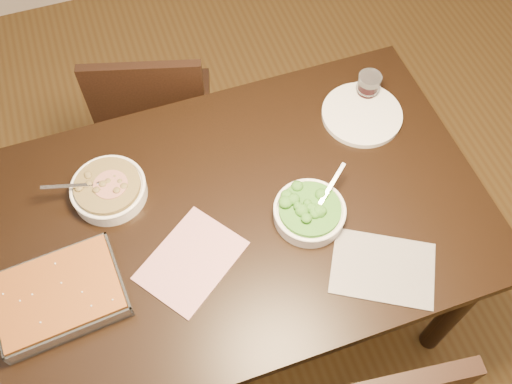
{
  "coord_description": "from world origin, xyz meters",
  "views": [
    {
      "loc": [
        -0.22,
        -0.77,
        2.17
      ],
      "look_at": [
        0.05,
        0.02,
        0.8
      ],
      "focal_mm": 40.0,
      "sensor_mm": 36.0,
      "label": 1
    }
  ],
  "objects": [
    {
      "name": "table",
      "position": [
        0.0,
        0.0,
        0.65
      ],
      "size": [
        1.4,
        0.9,
        0.75
      ],
      "color": "black",
      "rests_on": "ground"
    },
    {
      "name": "dinner_plate",
      "position": [
        0.47,
        0.2,
        0.76
      ],
      "size": [
        0.25,
        0.25,
        0.02
      ],
      "primitive_type": "cylinder",
      "color": "silver",
      "rests_on": "table"
    },
    {
      "name": "ground",
      "position": [
        0.0,
        0.0,
        0.0
      ],
      "size": [
        4.0,
        4.0,
        0.0
      ],
      "primitive_type": "plane",
      "color": "#483014",
      "rests_on": "ground"
    },
    {
      "name": "baking_dish",
      "position": [
        -0.52,
        -0.1,
        0.78
      ],
      "size": [
        0.34,
        0.26,
        0.06
      ],
      "rotation": [
        0.0,
        0.0,
        0.08
      ],
      "color": "silver",
      "rests_on": "table"
    },
    {
      "name": "magazine_b",
      "position": [
        0.31,
        -0.29,
        0.75
      ],
      "size": [
        0.33,
        0.31,
        0.0
      ],
      "primitive_type": "cube",
      "rotation": [
        0.0,
        0.0,
        -0.52
      ],
      "color": "#2B2A32",
      "rests_on": "table"
    },
    {
      "name": "broccoli_bowl",
      "position": [
        0.18,
        -0.08,
        0.78
      ],
      "size": [
        0.21,
        0.2,
        0.08
      ],
      "color": "white",
      "rests_on": "table"
    },
    {
      "name": "chair_far",
      "position": [
        -0.13,
        0.65,
        0.47
      ],
      "size": [
        0.49,
        0.49,
        0.84
      ],
      "rotation": [
        0.0,
        0.0,
        2.86
      ],
      "color": "black",
      "rests_on": "ground"
    },
    {
      "name": "wine_tumbler",
      "position": [
        0.52,
        0.28,
        0.8
      ],
      "size": [
        0.07,
        0.07,
        0.08
      ],
      "color": "black",
      "rests_on": "coaster"
    },
    {
      "name": "stew_bowl",
      "position": [
        -0.34,
        0.18,
        0.78
      ],
      "size": [
        0.24,
        0.22,
        0.08
      ],
      "color": "white",
      "rests_on": "table"
    },
    {
      "name": "coaster",
      "position": [
        0.52,
        0.28,
        0.75
      ],
      "size": [
        0.12,
        0.12,
        0.0
      ],
      "primitive_type": "cube",
      "color": "white",
      "rests_on": "table"
    },
    {
      "name": "magazine_a",
      "position": [
        -0.17,
        -0.1,
        0.75
      ],
      "size": [
        0.34,
        0.32,
        0.01
      ],
      "primitive_type": "cube",
      "rotation": [
        0.0,
        0.0,
        0.62
      ],
      "color": "#A32E46",
      "rests_on": "table"
    }
  ]
}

